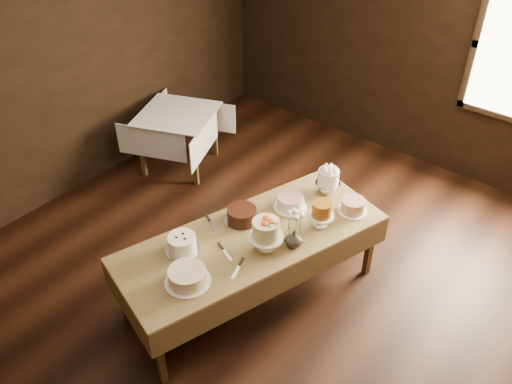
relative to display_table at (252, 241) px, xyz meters
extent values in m
cube|color=black|center=(-0.16, 0.06, -0.66)|extent=(5.00, 6.00, 0.01)
cube|color=black|center=(-0.16, 3.06, 0.74)|extent=(5.00, 0.02, 2.80)
cube|color=black|center=(-2.66, 0.06, 0.74)|extent=(0.02, 6.00, 2.80)
cube|color=#432E18|center=(-0.67, -0.90, -0.34)|extent=(0.07, 0.07, 0.64)
cube|color=#432E18|center=(-0.03, 1.12, -0.34)|extent=(0.07, 0.07, 0.64)
cube|color=#432E18|center=(0.03, -1.12, -0.34)|extent=(0.07, 0.07, 0.64)
cube|color=#432E18|center=(0.67, 0.90, -0.34)|extent=(0.07, 0.07, 0.64)
cube|color=#432E18|center=(0.00, 0.00, 0.02)|extent=(1.47, 2.39, 0.04)
cube|color=#9B804C|center=(0.00, 0.00, 0.05)|extent=(1.55, 2.46, 0.01)
cube|color=#432E18|center=(-2.21, 0.68, -0.33)|extent=(0.06, 0.06, 0.66)
cube|color=#432E18|center=(-2.47, 1.29, -0.33)|extent=(0.06, 0.06, 0.66)
cube|color=#432E18|center=(-1.60, 0.94, -0.33)|extent=(0.06, 0.06, 0.66)
cube|color=#432E18|center=(-1.86, 1.55, -0.33)|extent=(0.06, 0.06, 0.66)
cube|color=#432E18|center=(-2.03, 1.12, 0.02)|extent=(1.00, 1.00, 0.04)
cube|color=white|center=(-2.03, 1.12, 0.05)|extent=(1.11, 1.11, 0.01)
cylinder|color=silver|center=(0.15, 0.93, 0.11)|extent=(0.23, 0.23, 0.11)
cylinder|color=white|center=(0.15, 0.93, 0.23)|extent=(0.27, 0.27, 0.14)
cylinder|color=white|center=(0.48, 0.82, 0.06)|extent=(0.26, 0.26, 0.01)
cylinder|color=#D5B28E|center=(0.48, 0.82, 0.12)|extent=(0.21, 0.21, 0.11)
cylinder|color=white|center=(0.02, 0.52, 0.06)|extent=(0.30, 0.30, 0.01)
cylinder|color=white|center=(0.02, 0.52, 0.11)|extent=(0.34, 0.34, 0.10)
cylinder|color=white|center=(0.37, 0.48, 0.12)|extent=(0.22, 0.22, 0.13)
cylinder|color=#A45A17|center=(0.37, 0.48, 0.24)|extent=(0.23, 0.23, 0.13)
cylinder|color=silver|center=(-0.20, 0.12, 0.06)|extent=(0.31, 0.31, 0.01)
cylinder|color=#38170B|center=(-0.20, 0.12, 0.12)|extent=(0.36, 0.36, 0.11)
cylinder|color=white|center=(0.18, -0.03, 0.12)|extent=(0.29, 0.29, 0.14)
cylinder|color=#F6EEB9|center=(0.18, -0.03, 0.27)|extent=(0.22, 0.22, 0.15)
cylinder|color=silver|center=(-0.33, -0.48, 0.06)|extent=(0.29, 0.29, 0.01)
cylinder|color=white|center=(-0.33, -0.48, 0.13)|extent=(0.29, 0.29, 0.13)
cylinder|color=white|center=(-0.05, -0.71, 0.06)|extent=(0.36, 0.36, 0.01)
cylinder|color=#F8E5C0|center=(-0.05, -0.71, 0.12)|extent=(0.30, 0.30, 0.11)
cube|color=silver|center=(-0.01, -0.30, 0.06)|extent=(0.23, 0.11, 0.01)
cube|color=silver|center=(0.17, -0.40, 0.06)|extent=(0.10, 0.23, 0.01)
cube|color=silver|center=(0.33, 0.20, 0.06)|extent=(0.21, 0.16, 0.01)
cube|color=silver|center=(-0.34, -0.10, 0.06)|extent=(0.23, 0.13, 0.01)
imported|color=#2D2823|center=(0.33, 0.13, 0.13)|extent=(0.20, 0.20, 0.15)
camera|label=1|loc=(2.14, -2.60, 3.05)|focal=37.64mm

